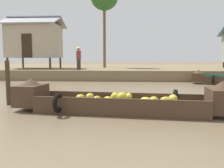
{
  "coord_description": "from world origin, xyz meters",
  "views": [
    {
      "loc": [
        0.7,
        -0.78,
        1.47
      ],
      "look_at": [
        0.1,
        7.16,
        0.63
      ],
      "focal_mm": 38.1,
      "sensor_mm": 36.0,
      "label": 1
    }
  ],
  "objects_px": {
    "stilt_house_mid_right": "(35,40)",
    "mooring_post": "(8,83)",
    "vendor_person": "(79,57)",
    "banana_boat": "(121,101)"
  },
  "relations": [
    {
      "from": "vendor_person",
      "to": "banana_boat",
      "type": "bearing_deg",
      "value": -71.65
    },
    {
      "from": "stilt_house_mid_right",
      "to": "vendor_person",
      "type": "xyz_separation_m",
      "value": [
        4.17,
        -2.44,
        -1.37
      ]
    },
    {
      "from": "vendor_person",
      "to": "mooring_post",
      "type": "distance_m",
      "value": 9.52
    },
    {
      "from": "banana_boat",
      "to": "stilt_house_mid_right",
      "type": "relative_size",
      "value": 1.34
    },
    {
      "from": "vendor_person",
      "to": "mooring_post",
      "type": "xyz_separation_m",
      "value": [
        -0.24,
        -9.47,
        -0.92
      ]
    },
    {
      "from": "stilt_house_mid_right",
      "to": "vendor_person",
      "type": "bearing_deg",
      "value": -30.39
    },
    {
      "from": "stilt_house_mid_right",
      "to": "mooring_post",
      "type": "distance_m",
      "value": 12.75
    },
    {
      "from": "banana_boat",
      "to": "vendor_person",
      "type": "bearing_deg",
      "value": 108.35
    },
    {
      "from": "stilt_house_mid_right",
      "to": "vendor_person",
      "type": "height_order",
      "value": "stilt_house_mid_right"
    },
    {
      "from": "banana_boat",
      "to": "mooring_post",
      "type": "bearing_deg",
      "value": 167.22
    }
  ]
}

